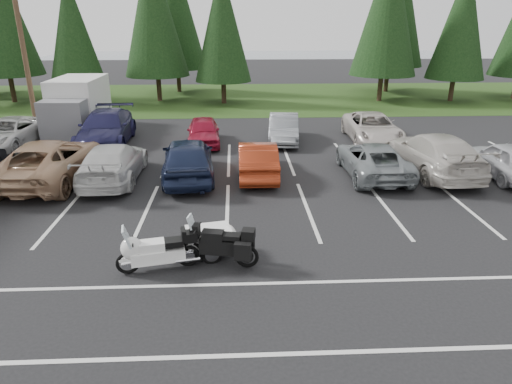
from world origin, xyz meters
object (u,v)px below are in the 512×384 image
object	(u,v)px
car_far_3	(284,129)
touring_motorcycle	(157,247)
car_near_2	(50,161)
car_near_7	(433,153)
car_near_3	(113,162)
car_far_4	(372,128)
car_near_6	(373,159)
car_near_8	(507,160)
car_far_2	(203,131)
cargo_trailer	(209,241)
box_truck	(75,107)
adventure_motorcycle	(219,241)
car_near_5	(257,159)
car_far_1	(106,128)
car_near_4	(188,158)
car_far_0	(9,133)
utility_pole	(23,46)

from	to	relation	value
car_far_3	touring_motorcycle	world-z (taller)	car_far_3
car_near_2	car_near_7	world-z (taller)	car_near_7
car_near_3	car_far_4	distance (m)	13.10
car_near_7	car_near_6	bearing A→B (deg)	1.76
car_near_7	car_near_8	xyz separation A→B (m)	(2.69, -0.76, -0.09)
car_far_2	car_near_3	bearing A→B (deg)	-124.33
car_near_3	cargo_trailer	size ratio (longest dim) A/B	2.95
car_near_8	touring_motorcycle	size ratio (longest dim) A/B	1.87
car_near_6	cargo_trailer	bearing A→B (deg)	45.61
box_truck	cargo_trailer	world-z (taller)	box_truck
car_far_4	car_far_3	bearing A→B (deg)	179.51
adventure_motorcycle	car_near_3	bearing A→B (deg)	133.49
car_near_5	cargo_trailer	bearing A→B (deg)	76.22
car_far_1	cargo_trailer	bearing A→B (deg)	-66.96
car_near_7	adventure_motorcycle	size ratio (longest dim) A/B	2.48
car_near_4	car_far_0	xyz separation A→B (m)	(-9.37, 5.34, -0.15)
car_far_3	touring_motorcycle	size ratio (longest dim) A/B	1.81
car_far_1	adventure_motorcycle	bearing A→B (deg)	-66.94
car_near_8	car_far_2	bearing A→B (deg)	-26.05
utility_pole	touring_motorcycle	world-z (taller)	utility_pole
car_near_4	car_near_6	distance (m)	7.44
car_far_3	adventure_motorcycle	xyz separation A→B (m)	(-2.97, -12.56, 0.01)
car_far_3	car_far_1	bearing A→B (deg)	-173.08
adventure_motorcycle	car_far_1	bearing A→B (deg)	127.18
car_far_0	car_near_6	bearing A→B (deg)	-11.61
car_far_0	car_near_3	bearing A→B (deg)	-34.10
utility_pole	car_far_2	size ratio (longest dim) A/B	2.28
car_near_2	car_far_4	size ratio (longest dim) A/B	1.15
utility_pole	car_far_2	bearing A→B (deg)	-14.14
car_far_1	adventure_motorcycle	distance (m)	13.77
cargo_trailer	box_truck	bearing A→B (deg)	107.19
car_near_2	car_near_5	bearing A→B (deg)	-176.45
box_truck	car_near_6	xyz separation A→B (m)	(14.35, -8.07, -0.77)
touring_motorcycle	car_near_5	bearing A→B (deg)	56.60
car_near_2	car_near_6	bearing A→B (deg)	-177.68
utility_pole	car_near_2	distance (m)	9.25
car_near_5	touring_motorcycle	xyz separation A→B (m)	(-2.88, -7.31, -0.07)
car_near_3	car_far_0	xyz separation A→B (m)	(-6.45, 5.42, -0.05)
utility_pole	car_near_6	xyz separation A→B (m)	(16.35, -7.57, -4.02)
car_near_2	adventure_motorcycle	bearing A→B (deg)	136.43
car_far_3	car_near_6	bearing A→B (deg)	-55.53
car_near_8	cargo_trailer	size ratio (longest dim) A/B	2.52
car_near_4	car_near_6	size ratio (longest dim) A/B	1.01
car_near_5	utility_pole	bearing A→B (deg)	-32.21
car_near_3	car_far_2	size ratio (longest dim) A/B	1.29
car_near_7	car_far_3	world-z (taller)	car_near_7
car_near_5	car_near_6	bearing A→B (deg)	178.21
car_near_2	car_near_5	xyz separation A→B (m)	(8.12, 0.20, -0.11)
utility_pole	car_far_0	world-z (taller)	utility_pole
car_near_6	car_far_4	xyz separation A→B (m)	(1.53, 5.39, 0.04)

